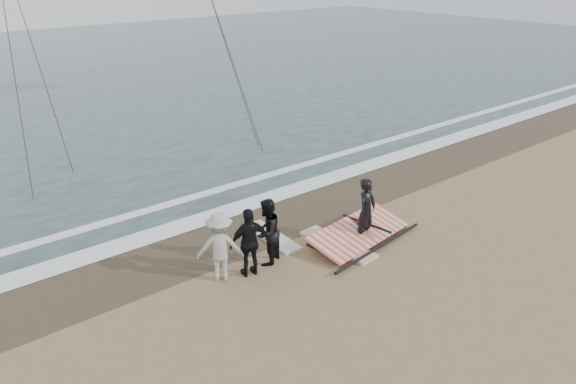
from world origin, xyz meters
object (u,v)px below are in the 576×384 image
at_px(board_white, 338,244).
at_px(board_cream, 272,237).
at_px(sail_rig, 354,233).
at_px(man_main, 366,211).

height_order(board_white, board_cream, board_white).
bearing_deg(board_white, sail_rig, -3.39).
bearing_deg(board_white, board_cream, 124.00).
distance_m(man_main, board_white, 1.26).
bearing_deg(man_main, board_cream, 121.38).
bearing_deg(man_main, board_white, 145.93).
height_order(man_main, board_white, man_main).
height_order(board_cream, sail_rig, sail_rig).
bearing_deg(sail_rig, board_white, 178.74).
distance_m(man_main, sail_rig, 0.83).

